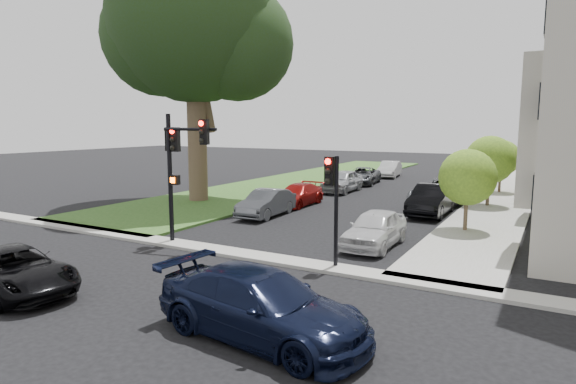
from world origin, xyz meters
The scene contains 22 objects.
ground centered at (0.00, 0.00, 0.00)m, with size 140.00×140.00×0.00m, color black.
grass_strip centered at (-9.00, 24.00, 0.06)m, with size 8.00×44.00×0.12m, color #274E1A.
sidewalk_right centered at (6.75, 24.00, 0.06)m, with size 3.50×44.00×0.12m, color #99978C.
sidewalk_cross centered at (0.00, 2.00, 0.06)m, with size 60.00×1.00×0.12m, color #99978C.
eucalyptus centered at (-9.77, 10.95, 11.01)m, with size 11.38×10.33×16.13m.
small_tree_a centered at (6.20, 9.99, 2.47)m, with size 2.47×2.47×3.71m.
small_tree_b centered at (6.20, 17.55, 2.75)m, with size 2.75×2.75×4.13m.
small_tree_c centered at (6.20, 23.87, 2.47)m, with size 2.47×2.47×3.71m.
traffic_signal_main centered at (-3.39, 2.23, 3.56)m, with size 2.53×0.73×5.17m.
traffic_signal_secondary centered at (3.25, 2.19, 2.61)m, with size 0.47×0.38×3.74m.
car_cross_near centered at (-3.69, -4.34, 0.64)m, with size 2.11×4.58×1.27m, color black.
car_cross_far centered at (4.03, -3.40, 0.76)m, with size 2.13×5.24×1.52m, color black.
car_parked_0 centered at (3.53, 5.66, 0.72)m, with size 1.70×4.22×1.44m, color silver.
car_parked_1 centered at (3.92, 13.55, 0.80)m, with size 1.70×4.86×1.60m, color black.
car_parked_2 centered at (3.67, 17.06, 0.77)m, with size 2.56×5.54×1.54m, color #3F4247.
car_parked_3 centered at (3.71, 23.45, 0.73)m, with size 1.73×4.30×1.46m, color maroon.
car_parked_4 centered at (3.57, 30.89, 0.66)m, with size 1.85×4.55×1.32m, color black.
car_parked_5 centered at (-3.48, 8.91, 0.70)m, with size 1.48×4.24×1.40m, color #3F4247.
car_parked_6 centered at (-3.67, 12.73, 0.63)m, with size 1.78×4.37×1.27m, color maroon.
car_parked_7 centered at (-3.65, 19.35, 0.78)m, with size 1.85×4.60×1.57m, color #999BA0.
car_parked_8 centered at (-3.99, 24.36, 0.67)m, with size 2.21×4.80×1.33m, color #3F4247.
car_parked_9 centered at (-3.67, 30.51, 0.72)m, with size 1.53×4.37×1.44m, color silver.
Camera 1 is at (9.57, -12.05, 4.75)m, focal length 30.00 mm.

